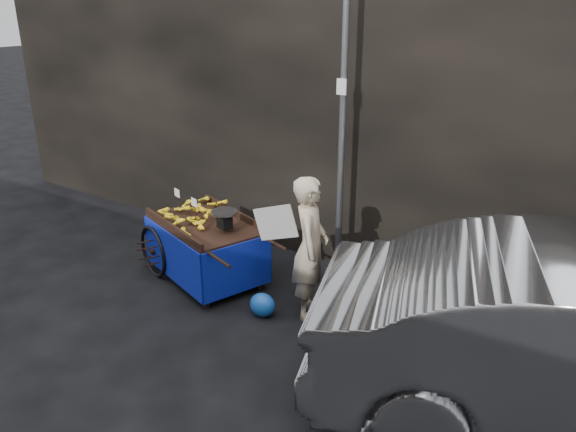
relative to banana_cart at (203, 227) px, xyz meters
The scene contains 6 objects.
ground 1.31m from the banana_cart, 16.26° to the right, with size 80.00×80.00×0.00m, color black.
building_wall 3.27m from the banana_cart, 57.34° to the left, with size 13.50×2.00×5.00m.
street_pole 2.15m from the banana_cart, 35.69° to the left, with size 0.12×0.10×4.00m.
banana_cart is the anchor object (origin of this frame).
vendor 1.58m from the banana_cart, ahead, with size 0.93×0.70×1.61m.
plastic_bag 1.34m from the banana_cart, 16.95° to the right, with size 0.30×0.24×0.27m, color blue.
Camera 1 is at (3.42, -4.42, 3.31)m, focal length 35.00 mm.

